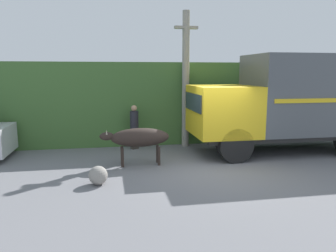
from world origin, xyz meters
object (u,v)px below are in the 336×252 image
brown_cow (139,138)px  pedestrian_on_hill (134,125)px  utility_pole (186,78)px  roadside_rock (98,175)px  cargo_truck (295,100)px

brown_cow → pedestrian_on_hill: (0.04, 2.24, 0.06)m
utility_pole → roadside_rock: 5.79m
pedestrian_on_hill → cargo_truck: bearing=138.6°
cargo_truck → utility_pole: 4.15m
pedestrian_on_hill → utility_pole: utility_pole is taller
brown_cow → utility_pole: bearing=55.8°
pedestrian_on_hill → roadside_rock: pedestrian_on_hill is taller
brown_cow → utility_pole: (2.08, 2.40, 1.83)m
utility_pole → roadside_rock: utility_pole is taller
brown_cow → utility_pole: utility_pole is taller
cargo_truck → pedestrian_on_hill: 6.03m
cargo_truck → roadside_rock: (-7.02, -2.38, -1.68)m
utility_pole → brown_cow: bearing=-130.9°
pedestrian_on_hill → utility_pole: bearing=158.0°
cargo_truck → pedestrian_on_hill: (-5.75, 1.52, -0.99)m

